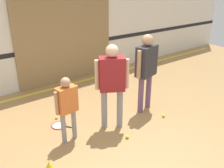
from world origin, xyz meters
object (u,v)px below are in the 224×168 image
Objects in this scene: person_instructor at (112,78)px; person_student_left at (67,103)px; tennis_ball_by_spare_racket at (56,118)px; racket_spare_on_floor at (60,125)px; tennis_ball_near_instructor at (127,137)px; person_student_right at (146,65)px; tennis_ball_stray_left at (164,116)px.

person_instructor reaches higher than person_student_left.
tennis_ball_by_spare_racket is (-0.79, 0.96, -1.03)m from person_instructor.
tennis_ball_by_spare_racket is at bearing 128.92° from racket_spare_on_floor.
tennis_ball_near_instructor and tennis_ball_by_spare_racket have the same top height.
person_instructor is 0.98× the size of person_student_right.
tennis_ball_near_instructor is (-1.06, -0.65, -1.05)m from person_student_right.
person_student_left is 19.13× the size of tennis_ball_near_instructor.
tennis_ball_stray_left is (1.13, -0.39, -1.03)m from person_instructor.
person_student_right reaches higher than tennis_ball_stray_left.
racket_spare_on_floor is (-0.86, 0.66, -1.05)m from person_instructor.
person_instructor is at bearing -12.94° from person_student_left.
racket_spare_on_floor is (-1.90, 0.52, -1.07)m from person_student_right.
tennis_ball_by_spare_racket is (-0.77, 1.47, 0.00)m from tennis_ball_near_instructor.
tennis_ball_stray_left reaches higher than racket_spare_on_floor.
tennis_ball_near_instructor is at bearing -173.82° from tennis_ball_stray_left.
racket_spare_on_floor is 2.25m from tennis_ball_stray_left.
tennis_ball_stray_left is at bearing 6.18° from tennis_ball_near_instructor.
racket_spare_on_floor is at bearing 125.54° from tennis_ball_near_instructor.
tennis_ball_near_instructor is 1.16m from tennis_ball_stray_left.
person_student_left reaches higher than racket_spare_on_floor.
person_student_right is 26.55× the size of tennis_ball_near_instructor.
person_student_right is (1.95, 0.03, 0.30)m from person_student_left.
person_instructor is at bearing 87.55° from tennis_ball_near_instructor.
person_instructor is 26.08× the size of tennis_ball_by_spare_racket.
person_student_right is at bearing -24.21° from tennis_ball_by_spare_racket.
racket_spare_on_floor is (0.05, 0.55, -0.77)m from person_student_left.
person_instructor is at bearing -5.90° from person_student_right.
tennis_ball_near_instructor is 1.00× the size of tennis_ball_by_spare_racket.
tennis_ball_by_spare_racket is at bearing 159.73° from person_instructor.
person_student_right is 2.26m from tennis_ball_by_spare_racket.
person_instructor is 1.58m from tennis_ball_stray_left.
person_student_left is (-0.92, 0.11, -0.28)m from person_instructor.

